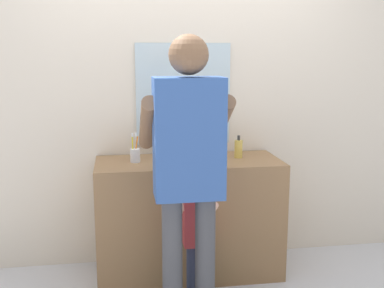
# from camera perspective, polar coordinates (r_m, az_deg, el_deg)

# --- Properties ---
(back_wall) EXTENTS (4.40, 0.10, 2.70)m
(back_wall) POSITION_cam_1_polar(r_m,az_deg,el_deg) (3.58, -1.19, 6.82)
(back_wall) COLOR beige
(back_wall) RESTS_ON ground
(vanity_cabinet) EXTENTS (1.32, 0.54, 0.86)m
(vanity_cabinet) POSITION_cam_1_polar(r_m,az_deg,el_deg) (3.46, -0.39, -8.97)
(vanity_cabinet) COLOR olive
(vanity_cabinet) RESTS_ON ground
(sink_basin) EXTENTS (0.36, 0.36, 0.11)m
(sink_basin) POSITION_cam_1_polar(r_m,az_deg,el_deg) (3.31, -0.35, -1.15)
(sink_basin) COLOR white
(sink_basin) RESTS_ON vanity_cabinet
(faucet) EXTENTS (0.18, 0.14, 0.18)m
(faucet) POSITION_cam_1_polar(r_m,az_deg,el_deg) (3.51, -0.89, -0.03)
(faucet) COLOR #B7BABF
(faucet) RESTS_ON vanity_cabinet
(toothbrush_cup) EXTENTS (0.07, 0.07, 0.21)m
(toothbrush_cup) POSITION_cam_1_polar(r_m,az_deg,el_deg) (3.30, -6.98, -1.29)
(toothbrush_cup) COLOR silver
(toothbrush_cup) RESTS_ON vanity_cabinet
(soap_bottle) EXTENTS (0.06, 0.06, 0.17)m
(soap_bottle) POSITION_cam_1_polar(r_m,az_deg,el_deg) (3.44, 5.71, -0.57)
(soap_bottle) COLOR gold
(soap_bottle) RESTS_ON vanity_cabinet
(child_toddler) EXTENTS (0.26, 0.26, 0.84)m
(child_toddler) POSITION_cam_1_polar(r_m,az_deg,el_deg) (3.06, 0.75, -10.19)
(child_toddler) COLOR #2D334C
(child_toddler) RESTS_ON ground
(adult_parent) EXTENTS (0.53, 0.56, 1.72)m
(adult_parent) POSITION_cam_1_polar(r_m,az_deg,el_deg) (2.67, -0.46, -1.50)
(adult_parent) COLOR #47474C
(adult_parent) RESTS_ON ground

